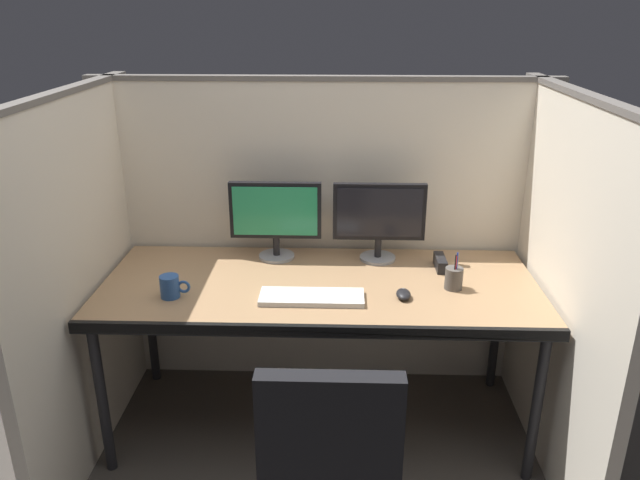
{
  "coord_description": "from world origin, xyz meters",
  "views": [
    {
      "loc": [
        0.08,
        -2.12,
        1.88
      ],
      "look_at": [
        0.0,
        0.35,
        0.92
      ],
      "focal_mm": 34.23,
      "sensor_mm": 36.0,
      "label": 1
    }
  ],
  "objects": [
    {
      "name": "pen_cup",
      "position": [
        0.57,
        0.26,
        0.79
      ],
      "size": [
        0.08,
        0.08,
        0.17
      ],
      "color": "#4C4742",
      "rests_on": "desk"
    },
    {
      "name": "cubicle_partition_left",
      "position": [
        -0.99,
        0.2,
        0.79
      ],
      "size": [
        0.06,
        1.41,
        1.57
      ],
      "color": "beige",
      "rests_on": "ground"
    },
    {
      "name": "monitor_left",
      "position": [
        -0.22,
        0.57,
        0.96
      ],
      "size": [
        0.43,
        0.17,
        0.37
      ],
      "color": "gray",
      "rests_on": "desk"
    },
    {
      "name": "coffee_mug",
      "position": [
        -0.61,
        0.14,
        0.79
      ],
      "size": [
        0.13,
        0.08,
        0.09
      ],
      "color": "#264C8C",
      "rests_on": "desk"
    },
    {
      "name": "ground_plane",
      "position": [
        0.0,
        0.0,
        0.0
      ],
      "size": [
        8.0,
        8.0,
        0.0
      ],
      "primitive_type": "plane",
      "color": "#423D38"
    },
    {
      "name": "keyboard_main",
      "position": [
        -0.03,
        0.13,
        0.75
      ],
      "size": [
        0.43,
        0.15,
        0.02
      ],
      "primitive_type": "cube",
      "color": "silver",
      "rests_on": "desk"
    },
    {
      "name": "monitor_right",
      "position": [
        0.27,
        0.57,
        0.96
      ],
      "size": [
        0.43,
        0.17,
        0.37
      ],
      "color": "gray",
      "rests_on": "desk"
    },
    {
      "name": "red_stapler",
      "position": [
        0.55,
        0.47,
        0.77
      ],
      "size": [
        0.04,
        0.15,
        0.06
      ],
      "primitive_type": "cube",
      "color": "black",
      "rests_on": "desk"
    },
    {
      "name": "desk",
      "position": [
        0.0,
        0.29,
        0.69
      ],
      "size": [
        1.9,
        0.8,
        0.74
      ],
      "color": "#997551",
      "rests_on": "ground"
    },
    {
      "name": "cubicle_partition_right",
      "position": [
        0.99,
        0.2,
        0.79
      ],
      "size": [
        0.06,
        1.41,
        1.57
      ],
      "color": "beige",
      "rests_on": "ground"
    },
    {
      "name": "computer_mouse",
      "position": [
        0.35,
        0.16,
        0.76
      ],
      "size": [
        0.06,
        0.1,
        0.04
      ],
      "color": "black",
      "rests_on": "desk"
    },
    {
      "name": "cubicle_partition_rear",
      "position": [
        0.0,
        0.74,
        0.79
      ],
      "size": [
        2.21,
        0.06,
        1.57
      ],
      "color": "beige",
      "rests_on": "ground"
    }
  ]
}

